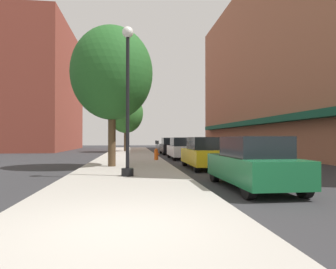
% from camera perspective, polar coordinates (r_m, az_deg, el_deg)
% --- Properties ---
extents(ground_plane, '(90.00, 90.00, 0.00)m').
position_cam_1_polar(ground_plane, '(23.45, 2.44, -4.64)').
color(ground_plane, '#2D2D30').
extents(sidewalk_slab, '(4.80, 50.00, 0.12)m').
position_cam_1_polar(sidewalk_slab, '(24.14, -7.39, -4.38)').
color(sidewalk_slab, '#A8A399').
rests_on(sidewalk_slab, ground).
extents(building_right_brick, '(6.80, 40.00, 18.10)m').
position_cam_1_polar(building_right_brick, '(31.74, 21.66, 12.86)').
color(building_right_brick, '#9E6047').
rests_on(building_right_brick, ground).
extents(building_far_background, '(6.80, 18.00, 16.34)m').
position_cam_1_polar(building_far_background, '(44.04, -21.79, 7.88)').
color(building_far_background, brown).
rests_on(building_far_background, ground).
extents(lamppost, '(0.48, 0.48, 5.90)m').
position_cam_1_polar(lamppost, '(11.95, -7.72, 6.98)').
color(lamppost, black).
rests_on(lamppost, sidewalk_slab).
extents(fire_hydrant, '(0.33, 0.26, 0.79)m').
position_cam_1_polar(fire_hydrant, '(20.42, -2.26, -3.76)').
color(fire_hydrant, '#E05614').
rests_on(fire_hydrant, sidewalk_slab).
extents(parking_meter_near, '(0.14, 0.09, 1.31)m').
position_cam_1_polar(parking_meter_near, '(22.93, -2.28, -2.35)').
color(parking_meter_near, slate).
rests_on(parking_meter_near, sidewalk_slab).
extents(parking_meter_far, '(0.14, 0.09, 1.31)m').
position_cam_1_polar(parking_meter_far, '(21.44, -1.96, -2.47)').
color(parking_meter_far, slate).
rests_on(parking_meter_far, sidewalk_slab).
extents(tree_near, '(3.96, 3.96, 6.64)m').
position_cam_1_polar(tree_near, '(34.52, -8.07, 4.03)').
color(tree_near, '#4C3823').
rests_on(tree_near, sidewalk_slab).
extents(tree_mid, '(4.32, 4.32, 7.43)m').
position_cam_1_polar(tree_mid, '(16.44, -10.65, 11.38)').
color(tree_mid, '#4C3823').
rests_on(tree_mid, sidewalk_slab).
extents(car_green, '(1.80, 4.30, 1.66)m').
position_cam_1_polar(car_green, '(9.85, 15.89, -5.32)').
color(car_green, black).
rests_on(car_green, ground).
extents(car_yellow, '(1.80, 4.30, 1.66)m').
position_cam_1_polar(car_yellow, '(15.84, 7.00, -3.59)').
color(car_yellow, black).
rests_on(car_yellow, ground).
extents(car_white, '(1.80, 4.30, 1.66)m').
position_cam_1_polar(car_white, '(22.92, 2.64, -2.70)').
color(car_white, black).
rests_on(car_white, ground).
extents(car_black, '(1.80, 4.30, 1.66)m').
position_cam_1_polar(car_black, '(29.80, 0.42, -2.25)').
color(car_black, black).
rests_on(car_black, ground).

